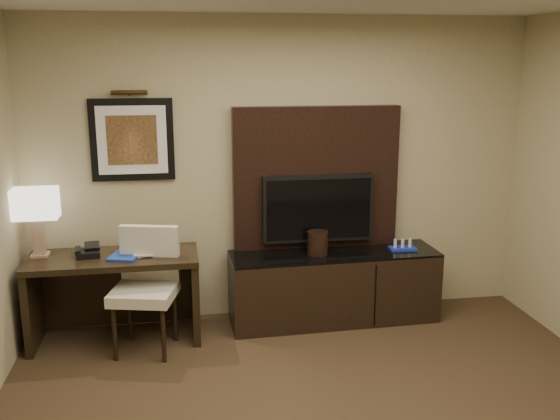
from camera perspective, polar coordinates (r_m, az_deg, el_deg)
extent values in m
cube|color=tan|center=(5.62, 0.19, 3.70)|extent=(4.50, 0.01, 2.70)
cube|color=black|center=(5.45, -14.79, -7.79)|extent=(1.39, 0.60, 0.74)
cube|color=black|center=(5.69, 4.93, -6.98)|extent=(1.88, 0.57, 0.64)
cube|color=black|center=(5.63, 3.30, 2.87)|extent=(1.50, 0.12, 1.30)
cube|color=black|center=(5.59, 3.49, 0.16)|extent=(1.00, 0.08, 0.60)
cube|color=black|center=(5.49, -13.36, 6.26)|extent=(0.70, 0.04, 0.70)
cylinder|color=#3C2C13|center=(5.42, -13.62, 10.41)|extent=(0.04, 0.04, 0.30)
cube|color=#173499|center=(5.29, -13.91, -4.04)|extent=(0.30, 0.35, 0.02)
imported|color=gray|center=(5.29, -13.29, -2.88)|extent=(0.16, 0.02, 0.22)
cylinder|color=silver|center=(5.32, -10.30, -2.77)|extent=(0.07, 0.07, 0.19)
cylinder|color=black|center=(5.51, 3.47, -3.02)|extent=(0.21, 0.21, 0.21)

